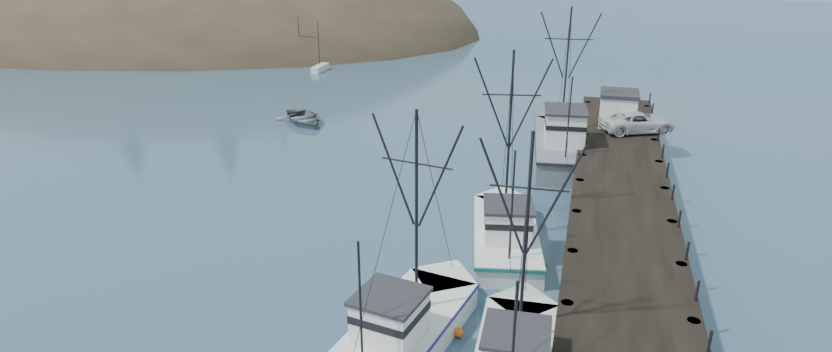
# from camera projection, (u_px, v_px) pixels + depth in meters

# --- Properties ---
(ground) EXTENTS (400.00, 400.00, 0.00)m
(ground) POSITION_uv_depth(u_px,v_px,m) (320.00, 315.00, 31.06)
(ground) COLOR #2B4861
(ground) RESTS_ON ground
(pier) EXTENTS (6.00, 44.00, 2.00)m
(pier) POSITION_uv_depth(u_px,v_px,m) (621.00, 188.00, 41.36)
(pier) COLOR black
(pier) RESTS_ON ground
(headland) EXTENTS (134.80, 78.00, 51.00)m
(headland) POSITION_uv_depth(u_px,v_px,m) (117.00, 47.00, 121.65)
(headland) COLOR #382D1E
(headland) RESTS_ON ground
(moored_sailboats) EXTENTS (21.81, 18.84, 6.35)m
(moored_sailboats) POSITION_uv_depth(u_px,v_px,m) (284.00, 51.00, 92.34)
(moored_sailboats) COLOR silver
(moored_sailboats) RESTS_ON ground
(trawler_mid) EXTENTS (5.32, 11.01, 10.88)m
(trawler_mid) POSITION_uv_depth(u_px,v_px,m) (407.00, 326.00, 28.78)
(trawler_mid) COLOR silver
(trawler_mid) RESTS_ON ground
(trawler_far) EXTENTS (5.31, 11.32, 11.51)m
(trawler_far) POSITION_uv_depth(u_px,v_px,m) (505.00, 232.00, 37.48)
(trawler_far) COLOR silver
(trawler_far) RESTS_ON ground
(work_vessel) EXTENTS (5.44, 14.10, 11.96)m
(work_vessel) POSITION_uv_depth(u_px,v_px,m) (561.00, 143.00, 51.10)
(work_vessel) COLOR slate
(work_vessel) RESTS_ON ground
(pier_shed) EXTENTS (3.00, 3.20, 2.80)m
(pier_shed) POSITION_uv_depth(u_px,v_px,m) (618.00, 108.00, 52.56)
(pier_shed) COLOR silver
(pier_shed) RESTS_ON pier
(pickup_truck) EXTENTS (6.42, 4.83, 1.62)m
(pickup_truck) POSITION_uv_depth(u_px,v_px,m) (638.00, 122.00, 51.12)
(pickup_truck) COLOR silver
(pickup_truck) RESTS_ON pier
(motorboat) EXTENTS (7.12, 7.19, 1.22)m
(motorboat) POSITION_uv_depth(u_px,v_px,m) (304.00, 122.00, 60.63)
(motorboat) COLOR slate
(motorboat) RESTS_ON ground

